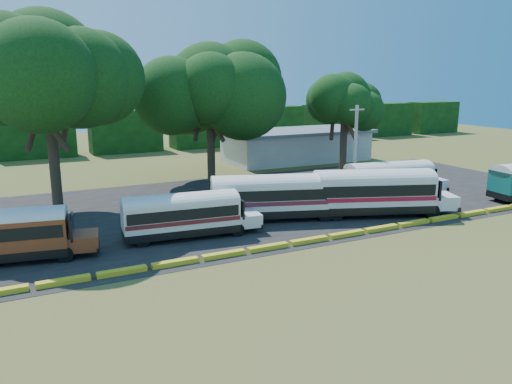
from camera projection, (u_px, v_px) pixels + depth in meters
name	position (u px, v px, depth m)	size (l,w,h in m)	color
ground	(297.00, 251.00, 30.88)	(160.00, 160.00, 0.00)	#44511B
asphalt_strip	(233.00, 206.00, 41.78)	(64.00, 24.00, 0.02)	black
curb	(289.00, 244.00, 31.72)	(53.70, 0.45, 0.30)	yellow
terminal_building	(297.00, 145.00, 64.44)	(19.00, 9.00, 4.00)	beige
treeline_backdrop	(126.00, 131.00, 72.09)	(130.00, 4.00, 6.00)	black
bus_cream_west	(184.00, 213.00, 33.06)	(9.50, 3.22, 3.06)	black
bus_cream_east	(272.00, 194.00, 37.33)	(10.78, 5.70, 3.45)	black
bus_white_red	(377.00, 190.00, 38.40)	(11.33, 6.40, 3.64)	black
bus_white_blue	(391.00, 177.00, 44.75)	(9.94, 3.81, 3.19)	black
tree_west	(46.00, 66.00, 36.61)	(11.21, 11.21, 15.48)	#332419
tree_center	(210.00, 86.00, 49.15)	(11.59, 11.59, 13.96)	#332419
tree_east	(345.00, 98.00, 55.35)	(7.50, 7.50, 11.19)	#332419
utility_pole	(355.00, 148.00, 46.45)	(1.60, 0.30, 8.05)	gray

